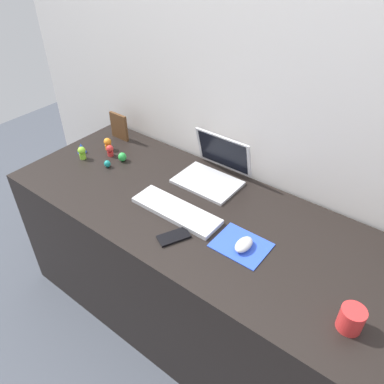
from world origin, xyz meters
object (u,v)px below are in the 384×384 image
at_px(toy_figurine_lime, 82,152).
at_px(toy_figurine_red, 110,150).
at_px(coffee_mug, 351,319).
at_px(toy_figurine_orange, 108,143).
at_px(picture_frame, 119,126).
at_px(toy_figurine_teal, 108,164).
at_px(laptop, 215,169).
at_px(keyboard, 176,211).
at_px(mouse, 244,245).
at_px(cell_phone, 174,237).
at_px(toy_figurine_green, 122,157).
at_px(toy_figurine_blue, 81,148).

height_order(toy_figurine_lime, toy_figurine_red, toy_figurine_lime).
distance_m(coffee_mug, toy_figurine_orange, 1.45).
distance_m(picture_frame, toy_figurine_teal, 0.30).
height_order(laptop, toy_figurine_red, laptop).
bearing_deg(toy_figurine_red, keyboard, -14.48).
bearing_deg(toy_figurine_teal, mouse, -4.96).
bearing_deg(toy_figurine_red, toy_figurine_orange, 146.97).
bearing_deg(picture_frame, cell_phone, -29.91).
bearing_deg(mouse, keyboard, 178.70).
distance_m(keyboard, mouse, 0.35).
distance_m(mouse, toy_figurine_green, 0.85).
bearing_deg(toy_figurine_blue, toy_figurine_red, 25.46).
height_order(toy_figurine_teal, toy_figurine_blue, toy_figurine_blue).
bearing_deg(cell_phone, toy_figurine_lime, -166.30).
xyz_separation_m(mouse, toy_figurine_teal, (-0.85, 0.07, -0.00)).
height_order(toy_figurine_lime, toy_figurine_blue, toy_figurine_lime).
bearing_deg(toy_figurine_blue, mouse, -4.60).
relative_size(laptop, cell_phone, 2.34).
bearing_deg(keyboard, cell_phone, -54.05).
relative_size(laptop, toy_figurine_lime, 4.41).
xyz_separation_m(cell_phone, toy_figurine_red, (-0.67, 0.28, 0.03)).
relative_size(picture_frame, toy_figurine_red, 2.45).
relative_size(laptop, picture_frame, 2.00).
distance_m(toy_figurine_green, toy_figurine_blue, 0.25).
height_order(cell_phone, toy_figurine_teal, toy_figurine_teal).
xyz_separation_m(coffee_mug, toy_figurine_lime, (-1.46, 0.14, -0.01)).
height_order(coffee_mug, toy_figurine_orange, coffee_mug).
bearing_deg(laptop, toy_figurine_lime, -157.07).
bearing_deg(picture_frame, mouse, -17.47).
xyz_separation_m(keyboard, toy_figurine_orange, (-0.63, 0.19, 0.03)).
bearing_deg(toy_figurine_green, laptop, 19.39).
relative_size(mouse, toy_figurine_blue, 1.80).
bearing_deg(toy_figurine_orange, toy_figurine_lime, -103.58).
bearing_deg(toy_figurine_teal, keyboard, -7.45).
bearing_deg(mouse, toy_figurine_lime, 177.31).
xyz_separation_m(toy_figurine_green, toy_figurine_blue, (-0.24, -0.07, 0.00)).
bearing_deg(toy_figurine_green, coffee_mug, -11.18).
bearing_deg(toy_figurine_blue, toy_figurine_orange, 50.50).
relative_size(mouse, coffee_mug, 1.13).
distance_m(toy_figurine_red, toy_figurine_green, 0.09).
xyz_separation_m(toy_figurine_lime, toy_figurine_green, (0.18, 0.11, -0.01)).
bearing_deg(cell_phone, toy_figurine_red, -176.37).
distance_m(mouse, picture_frame, 1.07).
bearing_deg(toy_figurine_lime, cell_phone, -12.39).
bearing_deg(picture_frame, laptop, 0.26).
xyz_separation_m(cell_phone, toy_figurine_blue, (-0.82, 0.21, 0.02)).
height_order(keyboard, cell_phone, keyboard).
distance_m(picture_frame, toy_figurine_orange, 0.14).
distance_m(mouse, toy_figurine_blue, 1.07).
height_order(laptop, picture_frame, laptop).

